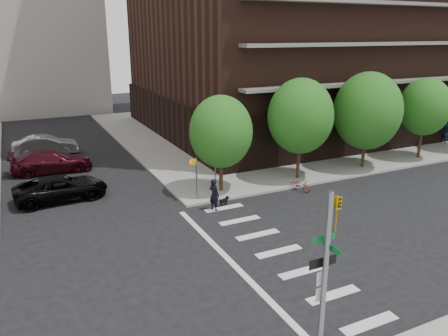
{
  "coord_description": "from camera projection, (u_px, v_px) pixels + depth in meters",
  "views": [
    {
      "loc": [
        -7.49,
        -15.68,
        10.0
      ],
      "look_at": [
        3.0,
        6.0,
        2.5
      ],
      "focal_mm": 35.0,
      "sensor_mm": 36.0,
      "label": 1
    }
  ],
  "objects": [
    {
      "name": "ground",
      "position": [
        222.0,
        266.0,
        19.56
      ],
      "size": [
        120.0,
        120.0,
        0.0
      ],
      "primitive_type": "plane",
      "color": "black",
      "rests_on": "ground"
    },
    {
      "name": "sidewalk_ne",
      "position": [
        297.0,
        126.0,
        48.26
      ],
      "size": [
        39.0,
        33.0,
        0.15
      ],
      "primitive_type": "cube",
      "color": "gray",
      "rests_on": "ground"
    },
    {
      "name": "crosswalk",
      "position": [
        264.0,
        255.0,
        20.48
      ],
      "size": [
        3.85,
        13.0,
        0.01
      ],
      "color": "silver",
      "rests_on": "ground"
    },
    {
      "name": "tree_a",
      "position": [
        221.0,
        132.0,
        27.33
      ],
      "size": [
        4.0,
        4.0,
        5.9
      ],
      "color": "#301E11",
      "rests_on": "sidewalk_ne"
    },
    {
      "name": "tree_b",
      "position": [
        300.0,
        116.0,
        29.67
      ],
      "size": [
        4.5,
        4.5,
        6.65
      ],
      "color": "#301E11",
      "rests_on": "sidewalk_ne"
    },
    {
      "name": "tree_c",
      "position": [
        368.0,
        111.0,
        32.2
      ],
      "size": [
        5.0,
        5.0,
        6.8
      ],
      "color": "#301E11",
      "rests_on": "sidewalk_ne"
    },
    {
      "name": "tree_d",
      "position": [
        425.0,
        107.0,
        34.73
      ],
      "size": [
        4.0,
        4.0,
        6.2
      ],
      "color": "#301E11",
      "rests_on": "sidewalk_ne"
    },
    {
      "name": "traffic_signal",
      "position": [
        323.0,
        307.0,
        12.12
      ],
      "size": [
        0.9,
        0.75,
        6.0
      ],
      "color": "slate",
      "rests_on": "sidewalk_s"
    },
    {
      "name": "pedestrian_signal",
      "position": [
        200.0,
        171.0,
        26.78
      ],
      "size": [
        2.18,
        0.67,
        2.6
      ],
      "color": "slate",
      "rests_on": "sidewalk_ne"
    },
    {
      "name": "parked_car_black",
      "position": [
        61.0,
        188.0,
        27.03
      ],
      "size": [
        2.92,
        5.7,
        1.54
      ],
      "primitive_type": "imported",
      "rotation": [
        0.0,
        0.0,
        1.64
      ],
      "color": "black",
      "rests_on": "ground"
    },
    {
      "name": "parked_car_maroon",
      "position": [
        51.0,
        161.0,
        32.4
      ],
      "size": [
        2.67,
        5.89,
        1.67
      ],
      "primitive_type": "imported",
      "rotation": [
        0.0,
        0.0,
        1.51
      ],
      "color": "#3C0C16",
      "rests_on": "ground"
    },
    {
      "name": "parked_car_silver",
      "position": [
        46.0,
        145.0,
        36.89
      ],
      "size": [
        2.13,
        5.29,
        1.71
      ],
      "primitive_type": "imported",
      "rotation": [
        0.0,
        0.0,
        1.51
      ],
      "color": "#929699",
      "rests_on": "ground"
    },
    {
      "name": "scooter",
      "position": [
        300.0,
        185.0,
        28.7
      ],
      "size": [
        1.01,
        1.63,
        0.81
      ],
      "primitive_type": "imported",
      "rotation": [
        0.0,
        0.0,
        0.33
      ],
      "color": "maroon",
      "rests_on": "ground"
    },
    {
      "name": "dog_walker",
      "position": [
        214.0,
        195.0,
        25.41
      ],
      "size": [
        0.82,
        0.68,
        1.93
      ],
      "primitive_type": "imported",
      "rotation": [
        0.0,
        0.0,
        1.94
      ],
      "color": "black",
      "rests_on": "ground"
    },
    {
      "name": "dog",
      "position": [
        224.0,
        201.0,
        26.21
      ],
      "size": [
        0.64,
        0.3,
        0.53
      ],
      "rotation": [
        0.0,
        0.0,
        0.25
      ],
      "color": "black",
      "rests_on": "ground"
    },
    {
      "name": "pedestrian_far",
      "position": [
        444.0,
        133.0,
        40.4
      ],
      "size": [
        1.05,
        0.92,
        1.83
      ],
      "primitive_type": "imported",
      "rotation": [
        0.0,
        0.0,
        -1.86
      ],
      "color": "navy",
      "rests_on": "sidewalk_ne"
    }
  ]
}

